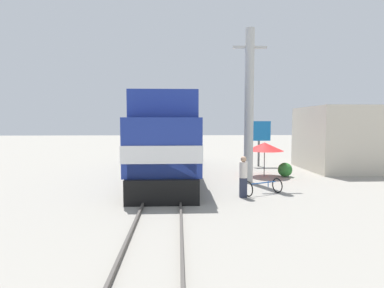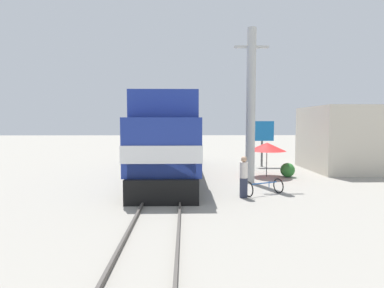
{
  "view_description": "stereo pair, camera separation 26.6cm",
  "coord_description": "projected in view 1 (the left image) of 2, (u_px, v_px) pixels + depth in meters",
  "views": [
    {
      "loc": [
        0.65,
        -15.65,
        3.2
      ],
      "look_at": [
        1.2,
        -3.4,
        2.32
      ],
      "focal_mm": 28.0,
      "sensor_mm": 36.0,
      "label": 1
    },
    {
      "loc": [
        0.92,
        -15.66,
        3.2
      ],
      "look_at": [
        1.2,
        -3.4,
        2.32
      ],
      "focal_mm": 28.0,
      "sensor_mm": 36.0,
      "label": 2
    }
  ],
  "objects": [
    {
      "name": "rail_near",
      "position": [
        153.0,
        182.0,
        15.76
      ],
      "size": [
        0.08,
        33.84,
        0.15
      ],
      "primitive_type": "cube",
      "color": "#4C4742",
      "rests_on": "ground_plane"
    },
    {
      "name": "bicycle",
      "position": [
        263.0,
        187.0,
        13.28
      ],
      "size": [
        1.81,
        1.28,
        0.67
      ],
      "rotation": [
        0.0,
        0.0,
        1.98
      ],
      "color": "black",
      "rests_on": "ground_plane"
    },
    {
      "name": "vendor_umbrella",
      "position": [
        265.0,
        147.0,
        17.74
      ],
      "size": [
        2.21,
        2.21,
        2.03
      ],
      "color": "#4C4C4C",
      "rests_on": "ground_plane"
    },
    {
      "name": "shrub_cluster",
      "position": [
        285.0,
        170.0,
        17.68
      ],
      "size": [
        0.83,
        0.83,
        0.83
      ],
      "primitive_type": "sphere",
      "color": "#2D722D",
      "rests_on": "ground_plane"
    },
    {
      "name": "rail_far",
      "position": [
        180.0,
        182.0,
        15.83
      ],
      "size": [
        0.08,
        33.84,
        0.15
      ],
      "primitive_type": "cube",
      "color": "#4C4742",
      "rests_on": "ground_plane"
    },
    {
      "name": "utility_pole",
      "position": [
        249.0,
        106.0,
        15.71
      ],
      "size": [
        1.8,
        0.48,
        8.07
      ],
      "color": "#B2B2AD",
      "rests_on": "ground_plane"
    },
    {
      "name": "person_bystander",
      "position": [
        243.0,
        175.0,
        12.74
      ],
      "size": [
        0.34,
        0.34,
        1.78
      ],
      "color": "#2D3347",
      "rests_on": "ground_plane"
    },
    {
      "name": "locomotive",
      "position": [
        168.0,
        145.0,
        17.66
      ],
      "size": [
        3.2,
        13.67,
        4.59
      ],
      "color": "black",
      "rests_on": "ground_plane"
    },
    {
      "name": "building_block_distant",
      "position": [
        357.0,
        138.0,
        20.31
      ],
      "size": [
        6.98,
        5.27,
        4.26
      ],
      "primitive_type": "cube",
      "color": "beige",
      "rests_on": "ground_plane"
    },
    {
      "name": "ground_plane",
      "position": [
        166.0,
        183.0,
        15.8
      ],
      "size": [
        120.0,
        120.0,
        0.0
      ],
      "primitive_type": "plane",
      "color": "gray"
    },
    {
      "name": "billboard_sign",
      "position": [
        259.0,
        134.0,
        21.75
      ],
      "size": [
        1.7,
        0.12,
        3.3
      ],
      "color": "#595959",
      "rests_on": "ground_plane"
    }
  ]
}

